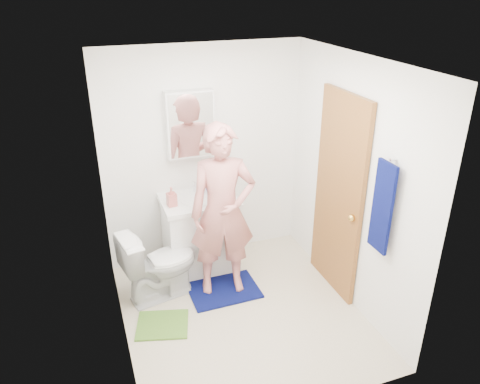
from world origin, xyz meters
name	(u,v)px	position (x,y,z in m)	size (l,w,h in m)	color
floor	(242,314)	(0.00, 0.00, -0.01)	(2.20, 2.40, 0.02)	beige
ceiling	(242,60)	(0.00, 0.00, 2.41)	(2.20, 2.40, 0.02)	white
wall_back	(204,156)	(0.00, 1.21, 1.20)	(2.20, 0.02, 2.40)	white
wall_front	(306,281)	(0.00, -1.21, 1.20)	(2.20, 0.02, 2.40)	white
wall_left	(111,224)	(-1.11, 0.00, 1.20)	(0.02, 2.40, 2.40)	white
wall_right	(352,185)	(1.11, 0.00, 1.20)	(0.02, 2.40, 2.40)	white
vanity_cabinet	(200,235)	(-0.15, 0.91, 0.40)	(0.75, 0.55, 0.80)	white
countertop	(199,201)	(-0.15, 0.91, 0.83)	(0.79, 0.59, 0.05)	white
sink_basin	(199,199)	(-0.15, 0.91, 0.84)	(0.40, 0.40, 0.03)	white
faucet	(194,187)	(-0.15, 1.09, 0.91)	(0.03, 0.03, 0.12)	silver
medicine_cabinet	(190,124)	(-0.15, 1.14, 1.60)	(0.50, 0.12, 0.70)	white
mirror_panel	(192,126)	(-0.15, 1.08, 1.60)	(0.46, 0.01, 0.66)	white
door	(338,196)	(1.07, 0.15, 1.02)	(0.05, 0.80, 2.05)	#A2642C
door_knob	(352,218)	(1.03, -0.17, 0.95)	(0.07, 0.07, 0.07)	gold
towel	(382,207)	(1.03, -0.57, 1.25)	(0.03, 0.24, 0.80)	#080F50
towel_hook	(393,159)	(1.07, -0.57, 1.67)	(0.02, 0.02, 0.06)	silver
toilet	(160,264)	(-0.67, 0.55, 0.38)	(0.43, 0.75, 0.76)	white
bath_mat	(224,290)	(-0.06, 0.39, 0.01)	(0.71, 0.51, 0.02)	#080F50
green_rug	(163,325)	(-0.76, 0.08, 0.01)	(0.47, 0.40, 0.02)	#578C2E
soap_dispenser	(172,197)	(-0.45, 0.85, 0.95)	(0.09, 0.09, 0.20)	#CD6660
toothbrush_cup	(211,188)	(0.02, 1.02, 0.90)	(0.12, 0.12, 0.09)	#6F4598
man	(223,212)	(-0.04, 0.44, 0.91)	(0.64, 0.42, 1.77)	#C0716C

